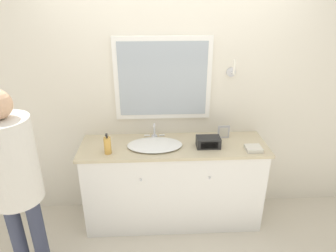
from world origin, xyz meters
TOP-DOWN VIEW (x-y plane):
  - ground_plane at (0.00, 0.00)m, footprint 14.00×14.00m
  - wall_back at (-0.00, 0.58)m, footprint 8.00×0.18m
  - vanity_counter at (0.00, 0.29)m, footprint 1.81×0.54m
  - sink_basin at (-0.18, 0.27)m, footprint 0.53×0.39m
  - soap_bottle at (-0.61, 0.15)m, footprint 0.07×0.07m
  - appliance_box at (0.33, 0.23)m, footprint 0.22×0.14m
  - picture_frame at (0.51, 0.41)m, footprint 0.12×0.01m
  - hand_towel_near_sink at (0.74, 0.14)m, footprint 0.15×0.14m
  - person at (-1.25, -0.32)m, footprint 0.39×0.39m

SIDE VIEW (x-z plane):
  - ground_plane at x=0.00m, z-range 0.00..0.00m
  - vanity_counter at x=0.00m, z-range 0.00..0.90m
  - hand_towel_near_sink at x=0.74m, z-range 0.89..0.93m
  - sink_basin at x=-0.18m, z-range 0.83..0.99m
  - appliance_box at x=0.33m, z-range 0.89..0.99m
  - picture_frame at x=0.51m, z-range 0.89..1.03m
  - soap_bottle at x=-0.61m, z-range 0.88..1.08m
  - person at x=-1.25m, z-range 0.20..1.85m
  - wall_back at x=0.00m, z-range 0.01..2.56m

